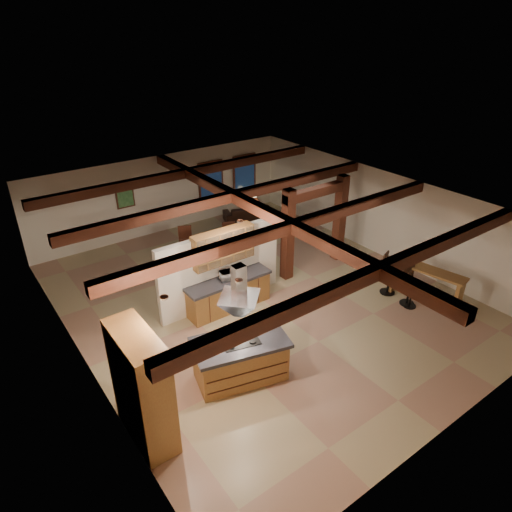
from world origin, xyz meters
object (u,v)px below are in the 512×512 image
at_px(kitchen_island, 240,359).
at_px(sofa, 248,213).
at_px(bar_counter, 427,280).
at_px(dining_table, 210,257).

bearing_deg(kitchen_island, sofa, 53.65).
relative_size(sofa, bar_counter, 0.92).
bearing_deg(dining_table, sofa, 49.78).
distance_m(dining_table, bar_counter, 6.72).
bearing_deg(bar_counter, sofa, 94.19).
distance_m(sofa, bar_counter, 7.91).
height_order(dining_table, bar_counter, bar_counter).
bearing_deg(dining_table, kitchen_island, -100.14).
distance_m(kitchen_island, bar_counter, 6.00).
xyz_separation_m(dining_table, bar_counter, (3.78, -5.54, 0.44)).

